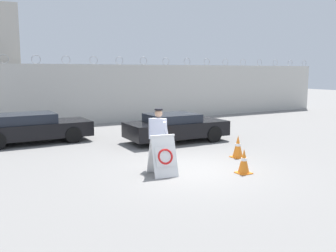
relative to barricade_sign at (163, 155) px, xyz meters
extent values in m
plane|color=gray|center=(0.99, 0.07, -0.58)|extent=(90.00, 90.00, 0.00)
cube|color=beige|center=(0.99, 11.22, 1.08)|extent=(36.00, 0.30, 3.31)
torus|color=gray|center=(-2.83, 11.22, 2.95)|extent=(0.47, 0.03, 0.47)
torus|color=gray|center=(-1.30, 11.22, 2.95)|extent=(0.47, 0.03, 0.47)
torus|color=gray|center=(0.23, 11.22, 2.95)|extent=(0.47, 0.03, 0.47)
torus|color=gray|center=(1.76, 11.22, 2.95)|extent=(0.47, 0.03, 0.47)
torus|color=gray|center=(3.29, 11.22, 2.95)|extent=(0.47, 0.03, 0.47)
torus|color=gray|center=(4.82, 11.22, 2.95)|extent=(0.47, 0.03, 0.47)
torus|color=gray|center=(6.35, 11.22, 2.95)|extent=(0.47, 0.03, 0.47)
torus|color=gray|center=(7.88, 11.22, 2.95)|extent=(0.47, 0.03, 0.47)
torus|color=gray|center=(9.41, 11.22, 2.95)|extent=(0.47, 0.03, 0.47)
torus|color=gray|center=(10.94, 11.22, 2.95)|extent=(0.47, 0.03, 0.47)
torus|color=gray|center=(12.47, 11.22, 2.95)|extent=(0.47, 0.03, 0.47)
torus|color=gray|center=(14.00, 11.22, 2.95)|extent=(0.47, 0.03, 0.47)
torus|color=gray|center=(15.53, 11.22, 2.95)|extent=(0.47, 0.03, 0.47)
torus|color=gray|center=(17.06, 11.22, 2.95)|extent=(0.47, 0.03, 0.47)
torus|color=gray|center=(18.59, 11.22, 2.95)|extent=(0.47, 0.03, 0.47)
cube|color=white|center=(-0.02, -0.13, -0.02)|extent=(0.75, 0.50, 1.13)
cube|color=white|center=(0.03, 0.24, -0.02)|extent=(0.75, 0.50, 1.13)
cube|color=white|center=(0.01, 0.05, 0.56)|extent=(0.74, 0.16, 0.05)
cube|color=white|center=(-0.02, -0.17, 0.00)|extent=(0.58, 0.27, 0.54)
torus|color=red|center=(-0.02, -0.18, 0.00)|extent=(0.47, 0.25, 0.44)
cylinder|color=#232838|center=(0.19, 0.80, -0.15)|extent=(0.15, 0.15, 0.87)
cylinder|color=#232838|center=(0.31, 0.66, -0.15)|extent=(0.15, 0.15, 0.87)
cube|color=silver|center=(0.25, 0.73, 0.62)|extent=(0.46, 0.48, 0.67)
sphere|color=tan|center=(0.25, 0.73, 1.12)|extent=(0.24, 0.24, 0.24)
cylinder|color=silver|center=(0.07, 0.94, 0.64)|extent=(0.09, 0.09, 0.64)
cylinder|color=silver|center=(0.36, 0.46, 0.61)|extent=(0.32, 0.30, 0.61)
cylinder|color=black|center=(0.25, 0.73, 1.23)|extent=(0.25, 0.25, 0.05)
cube|color=orange|center=(2.13, -1.00, -0.56)|extent=(0.39, 0.39, 0.03)
cone|color=orange|center=(2.13, -1.00, -0.20)|extent=(0.34, 0.34, 0.70)
cylinder|color=white|center=(2.13, -1.00, -0.17)|extent=(0.17, 0.17, 0.10)
cube|color=orange|center=(3.29, 0.66, -0.56)|extent=(0.42, 0.42, 0.03)
cone|color=orange|center=(3.29, 0.66, -0.18)|extent=(0.35, 0.35, 0.74)
cylinder|color=white|center=(3.29, 0.66, -0.14)|extent=(0.18, 0.18, 0.10)
cylinder|color=black|center=(-0.93, 7.84, -0.25)|extent=(0.67, 0.21, 0.67)
cylinder|color=black|center=(-0.92, 6.07, -0.25)|extent=(0.67, 0.21, 0.67)
cube|color=black|center=(-2.37, 6.94, -0.04)|extent=(4.68, 1.92, 0.61)
cube|color=black|center=(-2.60, 6.94, 0.46)|extent=(2.25, 1.71, 0.38)
cylinder|color=black|center=(4.28, 5.03, -0.24)|extent=(0.68, 0.22, 0.67)
cylinder|color=black|center=(4.23, 3.32, -0.24)|extent=(0.68, 0.22, 0.67)
cylinder|color=black|center=(1.67, 5.11, -0.24)|extent=(0.68, 0.22, 0.67)
cylinder|color=black|center=(1.62, 3.40, -0.24)|extent=(0.68, 0.22, 0.67)
cube|color=black|center=(2.95, 4.21, -0.04)|extent=(4.27, 1.94, 0.62)
cube|color=black|center=(2.74, 4.22, 0.44)|extent=(2.07, 1.70, 0.34)
camera|label=1|loc=(-4.98, -9.11, 2.38)|focal=40.00mm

